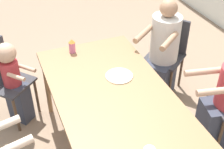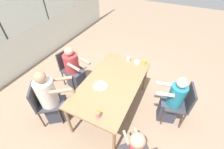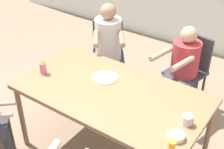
{
  "view_description": "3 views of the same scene",
  "coord_description": "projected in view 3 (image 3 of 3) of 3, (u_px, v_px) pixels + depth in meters",
  "views": [
    {
      "loc": [
        1.9,
        -0.75,
        2.44
      ],
      "look_at": [
        0.0,
        0.0,
        0.95
      ],
      "focal_mm": 50.0,
      "sensor_mm": 36.0,
      "label": 1
    },
    {
      "loc": [
        -1.74,
        -0.85,
        2.67
      ],
      "look_at": [
        0.0,
        0.0,
        0.95
      ],
      "focal_mm": 24.0,
      "sensor_mm": 36.0,
      "label": 2
    },
    {
      "loc": [
        1.32,
        -1.89,
        2.43
      ],
      "look_at": [
        0.0,
        0.0,
        0.95
      ],
      "focal_mm": 50.0,
      "sensor_mm": 36.0,
      "label": 3
    }
  ],
  "objects": [
    {
      "name": "dining_table",
      "position": [
        112.0,
        96.0,
        2.86
      ],
      "size": [
        1.73,
        0.96,
        0.77
      ],
      "color": "olive",
      "rests_on": "ground_plane"
    },
    {
      "name": "chair_for_woman_green_shirt",
      "position": [
        108.0,
        49.0,
        4.03
      ],
      "size": [
        0.56,
        0.56,
        0.89
      ],
      "rotation": [
        0.0,
        0.0,
        -2.49
      ],
      "color": "#333338",
      "rests_on": "ground_plane"
    },
    {
      "name": "chair_for_man_blue_shirt",
      "position": [
        191.0,
        65.0,
        3.69
      ],
      "size": [
        0.47,
        0.47,
        0.89
      ],
      "rotation": [
        0.0,
        0.0,
        -3.35
      ],
      "color": "#333338",
      "rests_on": "ground_plane"
    },
    {
      "name": "person_woman_green_shirt",
      "position": [
        108.0,
        55.0,
        3.89
      ],
      "size": [
        0.61,
        0.66,
        1.19
      ],
      "rotation": [
        0.0,
        0.0,
        -2.49
      ],
      "color": "#333847",
      "rests_on": "ground_plane"
    },
    {
      "name": "person_man_blue_shirt",
      "position": [
        181.0,
        75.0,
        3.63
      ],
      "size": [
        0.43,
        0.63,
        1.06
      ],
      "rotation": [
        0.0,
        0.0,
        -3.35
      ],
      "color": "#333847",
      "rests_on": "ground_plane"
    },
    {
      "name": "coffee_mug",
      "position": [
        187.0,
        120.0,
        2.43
      ],
      "size": [
        0.09,
        0.08,
        0.08
      ],
      "color": "beige",
      "rests_on": "dining_table"
    },
    {
      "name": "sippy_cup",
      "position": [
        43.0,
        67.0,
        3.05
      ],
      "size": [
        0.07,
        0.07,
        0.15
      ],
      "color": "#CC668C",
      "rests_on": "dining_table"
    },
    {
      "name": "juice_glass",
      "position": [
        172.0,
        147.0,
        2.18
      ],
      "size": [
        0.06,
        0.06,
        0.11
      ],
      "color": "gold",
      "rests_on": "dining_table"
    },
    {
      "name": "bowl_white_shallow",
      "position": [
        176.0,
        136.0,
        2.31
      ],
      "size": [
        0.13,
        0.13,
        0.04
      ],
      "color": "silver",
      "rests_on": "dining_table"
    },
    {
      "name": "plate_tortillas",
      "position": [
        105.0,
        78.0,
        3.01
      ],
      "size": [
        0.25,
        0.25,
        0.01
      ],
      "color": "beige",
      "rests_on": "dining_table"
    }
  ]
}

